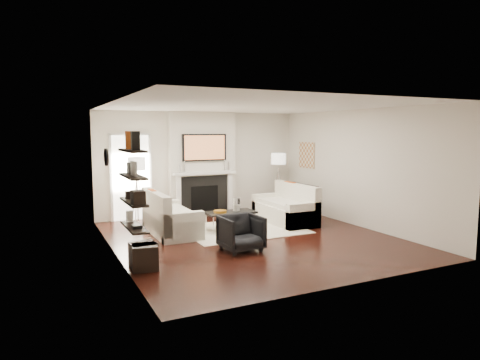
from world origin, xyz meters
name	(u,v)px	position (x,y,z in m)	size (l,w,h in m)	color
room_envelope	(253,173)	(0.00, 0.00, 1.35)	(6.00, 6.00, 6.00)	black
chimney_breast	(202,164)	(0.00, 2.88, 1.35)	(1.80, 0.25, 2.70)	silver
fireplace_surround	(205,196)	(0.00, 2.74, 0.52)	(1.30, 0.02, 1.04)	black
firebox	(205,198)	(0.00, 2.73, 0.45)	(0.75, 0.02, 0.65)	black
mantel_pilaster_l	(178,196)	(-0.72, 2.71, 0.55)	(0.12, 0.08, 1.10)	white
mantel_pilaster_r	(230,193)	(0.72, 2.71, 0.55)	(0.12, 0.08, 1.10)	white
mantel_shelf	(205,173)	(0.00, 2.69, 1.12)	(1.70, 0.18, 0.07)	white
tv_body	(204,148)	(0.00, 2.71, 1.78)	(1.20, 0.06, 0.70)	black
tv_screen	(205,148)	(0.00, 2.68, 1.78)	(1.10, 0.01, 0.62)	#BF723F
candlestick_l_tall	(185,167)	(-0.55, 2.70, 1.30)	(0.04, 0.04, 0.30)	silver
candlestick_l_short	(180,168)	(-0.68, 2.70, 1.27)	(0.04, 0.04, 0.24)	silver
candlestick_r_tall	(224,165)	(0.55, 2.70, 1.30)	(0.04, 0.04, 0.30)	silver
candlestick_r_short	(229,166)	(0.68, 2.70, 1.27)	(0.04, 0.04, 0.24)	silver
hallway_panel	(131,178)	(-1.85, 2.98, 1.05)	(0.90, 0.02, 2.10)	white
door_trim_l	(111,179)	(-2.33, 2.96, 1.05)	(0.06, 0.06, 2.16)	white
door_trim_r	(150,177)	(-1.37, 2.96, 1.05)	(0.06, 0.06, 2.16)	white
door_trim_top	(130,134)	(-1.85, 2.96, 2.13)	(1.02, 0.06, 0.06)	white
rug	(242,229)	(0.16, 0.80, 0.01)	(2.60, 2.00, 0.01)	beige
loveseat_left_base	(172,224)	(-1.38, 1.14, 0.21)	(0.85, 1.80, 0.42)	silver
loveseat_left_back	(156,211)	(-1.72, 1.14, 0.53)	(0.18, 1.80, 0.80)	silver
loveseat_left_arm_n	(183,227)	(-1.38, 0.33, 0.30)	(0.85, 0.18, 0.60)	silver
loveseat_left_arm_s	(161,213)	(-1.38, 1.95, 0.30)	(0.85, 0.18, 0.60)	silver
loveseat_left_cushion	(174,212)	(-1.33, 1.14, 0.47)	(0.63, 1.44, 0.10)	silver
pillow_left_orange	(152,199)	(-1.72, 1.44, 0.73)	(0.10, 0.42, 0.42)	#B04A15
pillow_left_charcoal	(160,204)	(-1.72, 0.84, 0.72)	(0.10, 0.40, 0.40)	black
loveseat_right_base	(284,214)	(1.42, 1.05, 0.21)	(0.85, 1.80, 0.42)	silver
loveseat_right_back	(296,200)	(1.75, 1.05, 0.53)	(0.18, 1.80, 0.80)	silver
loveseat_right_arm_n	(304,216)	(1.42, 0.24, 0.30)	(0.85, 0.18, 0.60)	silver
loveseat_right_arm_s	(268,205)	(1.42, 1.86, 0.30)	(0.85, 0.18, 0.60)	silver
loveseat_right_cushion	(283,203)	(1.37, 1.05, 0.47)	(0.63, 1.44, 0.10)	silver
pillow_right_orange	(290,190)	(1.75, 1.35, 0.73)	(0.10, 0.42, 0.42)	#B04A15
pillow_right_charcoal	(303,194)	(1.75, 0.75, 0.72)	(0.10, 0.40, 0.40)	black
coffee_table	(230,212)	(-0.11, 0.87, 0.40)	(1.10, 0.55, 0.04)	black
coffee_leg_nw	(213,226)	(-0.61, 0.65, 0.19)	(0.02, 0.02, 0.38)	silver
coffee_leg_ne	(255,222)	(0.39, 0.65, 0.19)	(0.02, 0.02, 0.38)	silver
coffee_leg_sw	(206,222)	(-0.61, 1.09, 0.19)	(0.02, 0.02, 0.38)	silver
coffee_leg_se	(246,218)	(0.39, 1.09, 0.19)	(0.02, 0.02, 0.38)	silver
hurricane_glass	(237,205)	(0.04, 0.87, 0.56)	(0.17, 0.17, 0.30)	white
hurricane_candle	(237,208)	(0.04, 0.87, 0.49)	(0.10, 0.10, 0.16)	white
copper_bowl	(220,211)	(-0.36, 0.87, 0.45)	(0.29, 0.29, 0.05)	#BC7B1F
armchair	(241,231)	(-0.61, -0.71, 0.36)	(0.70, 0.66, 0.72)	black
lamp_left_post	(138,200)	(-1.85, 2.28, 0.60)	(0.02, 0.02, 1.20)	silver
lamp_left_shade	(137,164)	(-1.85, 2.28, 1.45)	(0.40, 0.40, 0.30)	white
lamp_left_leg_a	(142,200)	(-1.74, 2.28, 0.60)	(0.02, 0.02, 1.25)	silver
lamp_left_leg_b	(134,199)	(-1.91, 2.38, 0.60)	(0.02, 0.02, 1.25)	silver
lamp_left_leg_c	(136,201)	(-1.91, 2.19, 0.60)	(0.02, 0.02, 1.25)	silver
lamp_right_post	(278,189)	(2.05, 2.41, 0.60)	(0.02, 0.02, 1.20)	silver
lamp_right_shade	(279,159)	(2.05, 2.41, 1.45)	(0.40, 0.40, 0.30)	white
lamp_right_leg_a	(282,189)	(2.16, 2.41, 0.60)	(0.02, 0.02, 1.25)	silver
lamp_right_leg_b	(275,189)	(2.00, 2.51, 0.60)	(0.02, 0.02, 1.25)	silver
lamp_right_leg_c	(278,190)	(1.99, 2.32, 0.60)	(0.02, 0.02, 1.25)	silver
console_top	(300,185)	(2.57, 2.10, 0.73)	(0.35, 1.20, 0.04)	black
console_leg_n	(312,201)	(2.57, 1.55, 0.35)	(0.30, 0.04, 0.71)	black
console_leg_s	(289,196)	(2.57, 2.65, 0.35)	(0.30, 0.04, 0.71)	black
wall_art	(307,155)	(2.73, 2.05, 1.55)	(0.03, 0.70, 0.70)	tan
shelf_bottom	(134,227)	(-2.62, -1.00, 0.70)	(0.25, 1.00, 0.04)	black
shelf_lower	(134,202)	(-2.62, -1.00, 1.10)	(0.25, 1.00, 0.04)	black
shelf_upper	(133,176)	(-2.62, -1.00, 1.50)	(0.25, 1.00, 0.04)	black
shelf_top	(132,151)	(-2.62, -1.00, 1.90)	(0.25, 1.00, 0.04)	black
decor_magfile_a	(135,141)	(-2.62, -1.25, 2.06)	(0.12, 0.10, 0.28)	black
decor_magfile_b	(130,140)	(-2.62, -0.83, 2.06)	(0.12, 0.10, 0.28)	#B04A15
decor_frame_a	(134,169)	(-2.62, -1.08, 1.63)	(0.04, 0.30, 0.22)	white
decor_frame_b	(129,168)	(-2.62, -0.73, 1.61)	(0.04, 0.22, 0.18)	black
decor_wine_rack	(138,197)	(-2.62, -1.32, 1.22)	(0.18, 0.25, 0.20)	black
decor_box_small	(130,195)	(-2.62, -0.77, 1.18)	(0.15, 0.12, 0.12)	black
decor_books	(136,226)	(-2.62, -1.15, 0.74)	(0.14, 0.20, 0.05)	black
decor_box_tall	(130,216)	(-2.62, -0.64, 0.81)	(0.10, 0.10, 0.18)	white
clock_rim	(106,157)	(-2.73, 0.90, 1.70)	(0.34, 0.34, 0.04)	black
clock_face	(107,157)	(-2.71, 0.90, 1.70)	(0.29, 0.29, 0.01)	white
ottoman_near	(143,255)	(-2.47, -0.90, 0.20)	(0.40, 0.40, 0.40)	black
ottoman_far	(145,257)	(-2.47, -1.02, 0.20)	(0.40, 0.40, 0.40)	black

